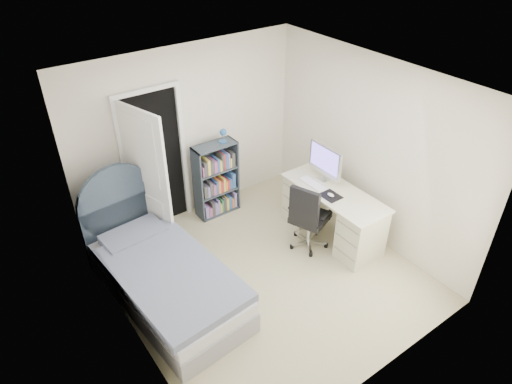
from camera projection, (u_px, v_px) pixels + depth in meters
room_shell at (266, 193)px, 5.12m from camera, size 3.50×3.70×2.60m
door at (150, 172)px, 5.91m from camera, size 0.92×0.80×2.06m
bed at (163, 275)px, 5.36m from camera, size 1.20×2.28×1.36m
nightstand at (106, 229)px, 6.03m from camera, size 0.36×0.36×0.54m
floor_lamp at (145, 197)px, 6.25m from camera, size 0.20×0.20×1.41m
bookcase at (217, 182)px, 6.66m from camera, size 0.64×0.27×1.35m
desk at (332, 211)px, 6.25m from camera, size 0.61×1.54×1.26m
office_chair at (308, 215)px, 5.94m from camera, size 0.58×0.58×1.01m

